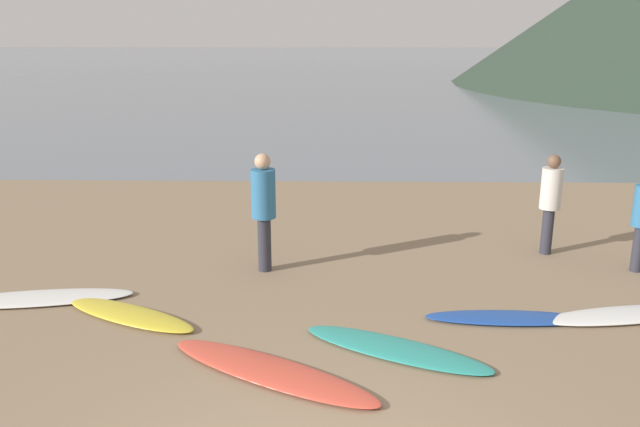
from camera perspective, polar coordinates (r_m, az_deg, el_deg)
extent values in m
cube|color=#8C7559|center=(14.47, 0.24, 1.19)|extent=(120.00, 120.00, 0.20)
cube|color=slate|center=(65.44, 0.98, 12.86)|extent=(140.00, 100.00, 0.01)
ellipsoid|color=white|center=(9.77, -23.44, -6.77)|extent=(2.64, 1.01, 0.07)
ellipsoid|color=yellow|center=(8.83, -16.20, -8.42)|extent=(2.04, 1.38, 0.09)
ellipsoid|color=#D84C38|center=(7.24, -4.27, -13.48)|extent=(2.56, 1.82, 0.08)
ellipsoid|color=teal|center=(7.73, 6.59, -11.59)|extent=(2.29, 1.56, 0.07)
ellipsoid|color=#1E479E|center=(8.75, 16.01, -8.70)|extent=(2.11, 0.50, 0.07)
ellipsoid|color=white|center=(9.33, 25.00, -7.98)|extent=(2.34, 0.94, 0.09)
cylinder|color=#2D2D38|center=(11.30, 19.10, -1.45)|extent=(0.18, 0.18, 0.76)
cylinder|color=beige|center=(11.12, 19.43, 2.06)|extent=(0.33, 0.33, 0.66)
sphere|color=brown|center=(11.03, 19.64, 4.28)|extent=(0.22, 0.22, 0.22)
cylinder|color=#2D2D38|center=(9.97, -4.83, -2.66)|extent=(0.20, 0.20, 0.84)
cylinder|color=teal|center=(9.74, -4.94, 1.73)|extent=(0.37, 0.37, 0.73)
sphere|color=tan|center=(9.64, -5.01, 4.52)|extent=(0.24, 0.24, 0.24)
cylinder|color=#2D2D38|center=(11.02, 25.88, -2.76)|extent=(0.17, 0.17, 0.72)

